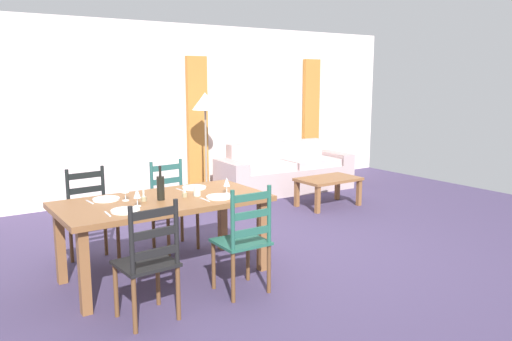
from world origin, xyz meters
TOP-DOWN VIEW (x-y plane):
  - ground_plane at (0.00, 0.00)m, footprint 9.60×9.60m
  - wall_far at (0.00, 3.30)m, footprint 9.60×0.16m
  - curtain_panel_left at (0.72, 3.16)m, footprint 0.35×0.08m
  - curtain_panel_right at (3.12, 3.16)m, footprint 0.35×0.08m
  - dining_table at (-1.29, 0.02)m, footprint 1.90×0.96m
  - dining_chair_near_left at (-1.76, -0.75)m, footprint 0.44×0.42m
  - dining_chair_near_right at (-0.87, -0.71)m, footprint 0.43×0.41m
  - dining_chair_far_left at (-1.73, 0.80)m, footprint 0.44×0.42m
  - dining_chair_far_right at (-0.86, 0.76)m, footprint 0.45×0.43m
  - dinner_plate_near_left at (-1.74, -0.23)m, footprint 0.24×0.24m
  - fork_near_left at (-1.89, -0.23)m, footprint 0.03×0.17m
  - dinner_plate_near_right at (-0.84, -0.23)m, footprint 0.24×0.24m
  - fork_near_right at (-0.99, -0.23)m, footprint 0.02×0.17m
  - dinner_plate_far_left at (-1.74, 0.27)m, footprint 0.24×0.24m
  - fork_far_left at (-1.89, 0.27)m, footprint 0.02×0.17m
  - dinner_plate_far_right at (-0.84, 0.27)m, footprint 0.24×0.24m
  - fork_far_right at (-0.99, 0.27)m, footprint 0.03×0.17m
  - wine_bottle at (-1.32, -0.00)m, footprint 0.07×0.07m
  - wine_glass_near_left at (-1.59, -0.12)m, footprint 0.06×0.06m
  - wine_glass_near_right at (-0.69, -0.12)m, footprint 0.06×0.06m
  - wine_glass_far_left at (-1.60, 0.15)m, footprint 0.06×0.06m
  - coffee_cup_primary at (-0.97, -0.04)m, footprint 0.07×0.07m
  - candle_tall at (-1.47, 0.04)m, footprint 0.05×0.05m
  - candle_short at (-1.09, -0.02)m, footprint 0.05×0.05m
  - couch at (1.92, 2.42)m, footprint 2.33×0.95m
  - coffee_table at (1.82, 1.21)m, footprint 0.90×0.56m
  - standing_lamp at (0.57, 2.61)m, footprint 0.40×0.40m

SIDE VIEW (x-z plane):
  - ground_plane at x=0.00m, z-range -0.02..0.00m
  - couch at x=1.92m, z-range -0.11..0.69m
  - coffee_table at x=1.82m, z-range 0.15..0.57m
  - dining_chair_near_left at x=-1.76m, z-range 0.00..0.96m
  - dining_chair_near_right at x=-0.87m, z-range 0.00..0.96m
  - dining_chair_far_left at x=-1.73m, z-range 0.00..0.96m
  - dining_chair_far_right at x=-0.86m, z-range 0.00..0.96m
  - dining_table at x=-1.29m, z-range 0.29..1.04m
  - fork_near_left at x=-1.89m, z-range 0.75..0.76m
  - fork_near_right at x=-0.99m, z-range 0.75..0.76m
  - fork_far_left at x=-1.89m, z-range 0.75..0.76m
  - fork_far_right at x=-0.99m, z-range 0.75..0.76m
  - dinner_plate_near_left at x=-1.74m, z-range 0.75..0.77m
  - dinner_plate_near_right at x=-0.84m, z-range 0.75..0.77m
  - dinner_plate_far_left at x=-1.74m, z-range 0.75..0.77m
  - dinner_plate_far_right at x=-0.84m, z-range 0.75..0.77m
  - candle_short at x=-1.09m, z-range 0.72..0.86m
  - coffee_cup_primary at x=-0.97m, z-range 0.75..0.84m
  - candle_tall at x=-1.47m, z-range 0.69..0.96m
  - wine_glass_near_left at x=-1.59m, z-range 0.78..0.94m
  - wine_glass_near_right at x=-0.69m, z-range 0.78..0.94m
  - wine_glass_far_left at x=-1.60m, z-range 0.78..0.94m
  - wine_bottle at x=-1.32m, z-range 0.71..1.03m
  - curtain_panel_left at x=0.72m, z-range 0.00..2.20m
  - curtain_panel_right at x=3.12m, z-range 0.00..2.20m
  - wall_far at x=0.00m, z-range 0.00..2.70m
  - standing_lamp at x=0.57m, z-range 0.59..2.23m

